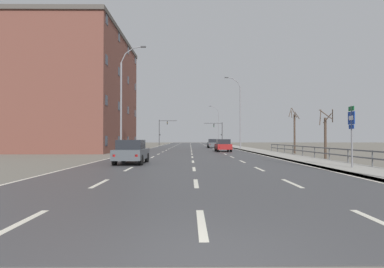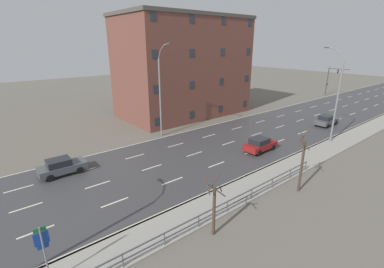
# 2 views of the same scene
# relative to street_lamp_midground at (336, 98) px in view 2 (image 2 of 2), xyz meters

# --- Properties ---
(ground_plane) EXTENTS (160.00, 160.00, 0.12)m
(ground_plane) POSITION_rel_street_lamp_midground_xyz_m (-7.45, 3.61, -5.54)
(ground_plane) COLOR #666056
(road_asphalt_strip) EXTENTS (14.00, 120.00, 0.03)m
(road_asphalt_strip) POSITION_rel_street_lamp_midground_xyz_m (-7.45, 15.61, -5.47)
(road_asphalt_strip) COLOR #3D3D3F
(road_asphalt_strip) RESTS_ON ground
(sidewalk_right) EXTENTS (3.00, 120.00, 0.12)m
(sidewalk_right) POSITION_rel_street_lamp_midground_xyz_m (0.98, 15.61, -5.42)
(sidewalk_right) COLOR gray
(sidewalk_right) RESTS_ON ground
(guardrail) EXTENTS (0.07, 26.82, 1.00)m
(guardrail) POSITION_rel_street_lamp_midground_xyz_m (2.40, -23.16, -4.77)
(guardrail) COLOR #515459
(guardrail) RESTS_ON ground
(street_lamp_midground) EXTENTS (2.53, 0.24, 11.19)m
(street_lamp_midground) POSITION_rel_street_lamp_midground_xyz_m (0.00, 0.00, 0.00)
(street_lamp_midground) COLOR slate
(street_lamp_midground) RESTS_ON ground
(street_lamp_left_bank) EXTENTS (2.75, 0.24, 11.63)m
(street_lamp_left_bank) POSITION_rel_street_lamp_midground_xyz_m (-14.88, -14.73, 0.19)
(street_lamp_left_bank) COLOR slate
(street_lamp_left_bank) RESTS_ON ground
(highway_sign) EXTENTS (0.09, 0.68, 3.40)m
(highway_sign) POSITION_rel_street_lamp_midground_xyz_m (0.94, -31.80, -3.30)
(highway_sign) COLOR slate
(highway_sign) RESTS_ON ground
(traffic_signal_left) EXTENTS (4.58, 0.36, 6.39)m
(traffic_signal_left) POSITION_rel_street_lamp_midground_xyz_m (-14.58, 30.51, -1.34)
(traffic_signal_left) COLOR #38383A
(traffic_signal_left) RESTS_ON ground
(car_mid_centre) EXTENTS (1.89, 4.13, 1.57)m
(car_mid_centre) POSITION_rel_street_lamp_midground_xyz_m (-3.60, 6.63, -4.67)
(car_mid_centre) COLOR #474C51
(car_mid_centre) RESTS_ON ground
(car_far_right) EXTENTS (1.89, 4.13, 1.57)m
(car_far_right) POSITION_rel_street_lamp_midground_xyz_m (-3.50, -9.08, -4.67)
(car_far_right) COLOR maroon
(car_far_right) RESTS_ON ground
(car_far_left) EXTENTS (1.86, 4.11, 1.57)m
(car_far_left) POSITION_rel_street_lamp_midground_xyz_m (-11.46, -27.97, -4.67)
(car_far_left) COLOR #474C51
(car_far_left) RESTS_ON ground
(brick_building) EXTENTS (11.93, 20.80, 15.77)m
(brick_building) POSITION_rel_street_lamp_midground_xyz_m (-22.62, -5.19, 2.42)
(brick_building) COLOR brown
(brick_building) RESTS_ON ground
(bare_tree_near) EXTENTS (1.36, 1.35, 4.10)m
(bare_tree_near) POSITION_rel_street_lamp_midground_xyz_m (3.44, -22.81, -3.51)
(bare_tree_near) COLOR #423328
(bare_tree_near) RESTS_ON ground
(bare_tree_mid) EXTENTS (1.22, 1.29, 5.14)m
(bare_tree_mid) POSITION_rel_street_lamp_midground_xyz_m (3.94, -13.66, -3.04)
(bare_tree_mid) COLOR #423328
(bare_tree_mid) RESTS_ON ground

